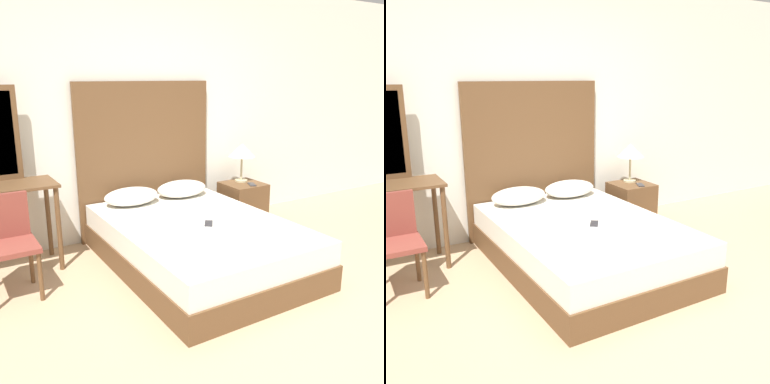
% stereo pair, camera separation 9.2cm
% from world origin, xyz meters
% --- Properties ---
extents(ground_plane, '(16.00, 16.00, 0.00)m').
position_xyz_m(ground_plane, '(0.00, 0.00, 0.00)').
color(ground_plane, tan).
extents(wall_back, '(10.00, 0.06, 2.70)m').
position_xyz_m(wall_back, '(0.00, 2.37, 1.35)').
color(wall_back, silver).
rests_on(wall_back, ground_plane).
extents(bed, '(1.45, 2.08, 0.43)m').
position_xyz_m(bed, '(-0.11, 1.23, 0.21)').
color(bed, brown).
rests_on(bed, ground_plane).
extents(headboard, '(1.53, 0.05, 1.65)m').
position_xyz_m(headboard, '(-0.11, 2.30, 0.83)').
color(headboard, brown).
rests_on(headboard, ground_plane).
extents(pillow_left, '(0.57, 0.38, 0.17)m').
position_xyz_m(pillow_left, '(-0.41, 2.04, 0.52)').
color(pillow_left, silver).
rests_on(pillow_left, bed).
extents(pillow_right, '(0.57, 0.38, 0.17)m').
position_xyz_m(pillow_right, '(0.19, 2.04, 0.52)').
color(pillow_right, silver).
rests_on(pillow_right, bed).
extents(phone_on_bed, '(0.14, 0.16, 0.01)m').
position_xyz_m(phone_on_bed, '(-0.07, 1.12, 0.44)').
color(phone_on_bed, '#232328').
rests_on(phone_on_bed, bed).
extents(nightstand, '(0.45, 0.44, 0.49)m').
position_xyz_m(nightstand, '(0.97, 1.95, 0.25)').
color(nightstand, brown).
rests_on(nightstand, ground_plane).
extents(table_lamp, '(0.32, 0.32, 0.45)m').
position_xyz_m(table_lamp, '(1.01, 2.04, 0.86)').
color(table_lamp, tan).
rests_on(table_lamp, nightstand).
extents(phone_on_nightstand, '(0.13, 0.17, 0.01)m').
position_xyz_m(phone_on_nightstand, '(1.01, 1.84, 0.50)').
color(phone_on_nightstand, '#232328').
rests_on(phone_on_nightstand, nightstand).
extents(chair, '(0.42, 0.40, 0.81)m').
position_xyz_m(chair, '(-1.67, 1.57, 0.47)').
color(chair, brown).
rests_on(chair, ground_plane).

